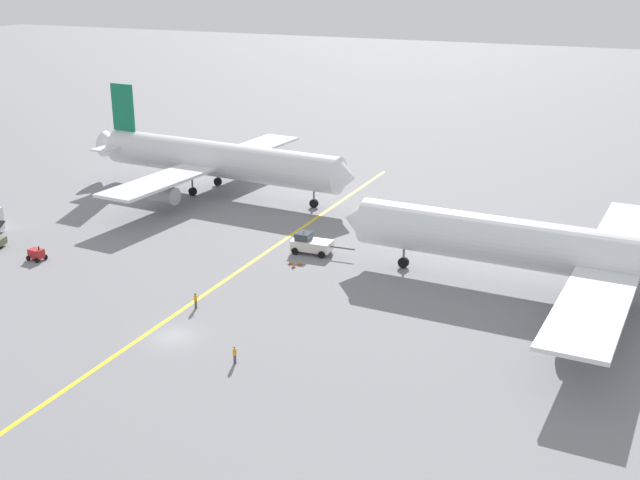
% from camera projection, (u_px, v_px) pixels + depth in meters
% --- Properties ---
extents(ground_plane, '(600.00, 600.00, 0.00)m').
position_uv_depth(ground_plane, '(173.00, 336.00, 80.09)').
color(ground_plane, gray).
extents(taxiway_stripe, '(0.61, 120.00, 0.01)m').
position_uv_depth(taxiway_stripe, '(203.00, 295.00, 89.76)').
color(taxiway_stripe, yellow).
rests_on(taxiway_stripe, ground).
extents(airliner_at_gate_left, '(47.68, 45.96, 15.93)m').
position_uv_depth(airliner_at_gate_left, '(218.00, 160.00, 127.27)').
color(airliner_at_gate_left, silver).
rests_on(airliner_at_gate_left, ground).
extents(airliner_being_pushed, '(57.96, 47.62, 16.75)m').
position_uv_depth(airliner_being_pushed, '(591.00, 255.00, 87.02)').
color(airliner_being_pushed, white).
rests_on(airliner_being_pushed, ground).
extents(pushback_tug, '(8.28, 3.05, 2.90)m').
position_uv_depth(pushback_tug, '(311.00, 244.00, 102.31)').
color(pushback_tug, white).
rests_on(pushback_tug, ground).
extents(gse_gpu_cart_small, '(2.24, 1.79, 1.90)m').
position_uv_depth(gse_gpu_cart_small, '(36.00, 254.00, 100.07)').
color(gse_gpu_cart_small, red).
rests_on(gse_gpu_cart_small, ground).
extents(ground_crew_wing_walker_right, '(0.48, 0.36, 1.75)m').
position_uv_depth(ground_crew_wing_walker_right, '(196.00, 300.00, 86.18)').
color(ground_crew_wing_walker_right, '#4C4C51').
rests_on(ground_crew_wing_walker_right, ground).
extents(ground_crew_marshaller_foreground, '(0.36, 0.36, 1.71)m').
position_uv_depth(ground_crew_marshaller_foreground, '(235.00, 354.00, 74.51)').
color(ground_crew_marshaller_foreground, '#4C4C51').
rests_on(ground_crew_marshaller_foreground, ground).
extents(traffic_cone_nose_right, '(0.44, 0.44, 0.60)m').
position_uv_depth(traffic_cone_nose_right, '(290.00, 262.00, 98.80)').
color(traffic_cone_nose_right, orange).
rests_on(traffic_cone_nose_right, ground).
extents(traffic_cone_wingtip_port, '(0.44, 0.44, 0.60)m').
position_uv_depth(traffic_cone_wingtip_port, '(300.00, 263.00, 98.63)').
color(traffic_cone_wingtip_port, orange).
rests_on(traffic_cone_wingtip_port, ground).
extents(traffic_cone_nose_left, '(0.44, 0.44, 0.60)m').
position_uv_depth(traffic_cone_nose_left, '(293.00, 266.00, 97.70)').
color(traffic_cone_nose_left, orange).
rests_on(traffic_cone_nose_left, ground).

